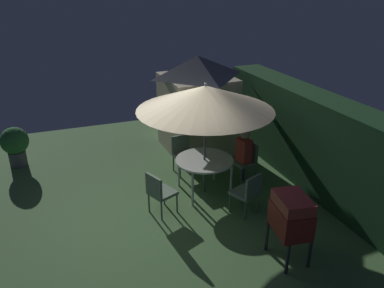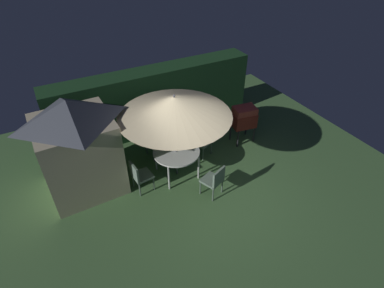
{
  "view_description": "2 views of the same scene",
  "coord_description": "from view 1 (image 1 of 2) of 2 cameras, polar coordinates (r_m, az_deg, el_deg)",
  "views": [
    {
      "loc": [
        6.34,
        -1.81,
        4.33
      ],
      "look_at": [
        -0.5,
        0.79,
        1.15
      ],
      "focal_mm": 35.48,
      "sensor_mm": 36.0,
      "label": 1
    },
    {
      "loc": [
        -3.03,
        -4.76,
        5.79
      ],
      "look_at": [
        -0.04,
        0.84,
        1.04
      ],
      "focal_mm": 28.52,
      "sensor_mm": 36.0,
      "label": 2
    }
  ],
  "objects": [
    {
      "name": "ground_plane",
      "position": [
        7.89,
        -4.11,
        -9.88
      ],
      "size": [
        11.0,
        11.0,
        0.0
      ],
      "primitive_type": "plane",
      "color": "#47703D"
    },
    {
      "name": "chair_toward_hedge",
      "position": [
        7.52,
        -4.97,
        -7.06
      ],
      "size": [
        0.6,
        0.61,
        0.9
      ],
      "color": "slate",
      "rests_on": "ground"
    },
    {
      "name": "person_in_red",
      "position": [
        8.72,
        7.82,
        -0.76
      ],
      "size": [
        0.38,
        0.3,
        1.26
      ],
      "color": "#CC3D33",
      "rests_on": "ground"
    },
    {
      "name": "chair_toward_house",
      "position": [
        7.56,
        8.43,
        -7.05
      ],
      "size": [
        0.61,
        0.6,
        0.9
      ],
      "color": "slate",
      "rests_on": "ground"
    },
    {
      "name": "patio_umbrella",
      "position": [
        7.64,
        2.02,
        6.94
      ],
      "size": [
        2.81,
        2.81,
        2.47
      ],
      "color": "#4C4C51",
      "rests_on": "ground"
    },
    {
      "name": "garden_shed",
      "position": [
        10.19,
        0.79,
        6.19
      ],
      "size": [
        1.93,
        1.86,
        2.56
      ],
      "color": "#C6B793",
      "rests_on": "ground"
    },
    {
      "name": "chair_near_shed",
      "position": [
        8.88,
        8.16,
        -2.19
      ],
      "size": [
        0.54,
        0.54,
        0.9
      ],
      "color": "slate",
      "rests_on": "ground"
    },
    {
      "name": "hedge_backdrop",
      "position": [
        8.9,
        17.76,
        0.59
      ],
      "size": [
        6.57,
        0.81,
        2.08
      ],
      "color": "#193D1E",
      "rests_on": "ground"
    },
    {
      "name": "bbq_grill",
      "position": [
        6.4,
        14.68,
        -10.38
      ],
      "size": [
        0.77,
        0.6,
        1.2
      ],
      "color": "maroon",
      "rests_on": "ground"
    },
    {
      "name": "potted_plant_by_shed",
      "position": [
        10.38,
        -25.06,
        0.02
      ],
      "size": [
        0.68,
        0.68,
        1.01
      ],
      "color": "#4C4C51",
      "rests_on": "ground"
    },
    {
      "name": "chair_far_side",
      "position": [
        9.15,
        -1.42,
        -1.13
      ],
      "size": [
        0.51,
        0.5,
        0.9
      ],
      "color": "slate",
      "rests_on": "ground"
    },
    {
      "name": "patio_table",
      "position": [
        8.16,
        1.88,
        -2.72
      ],
      "size": [
        1.25,
        1.25,
        0.79
      ],
      "color": "white",
      "rests_on": "ground"
    }
  ]
}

